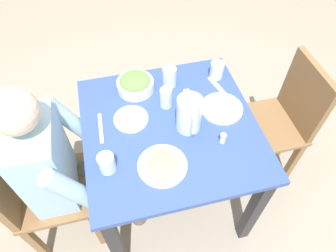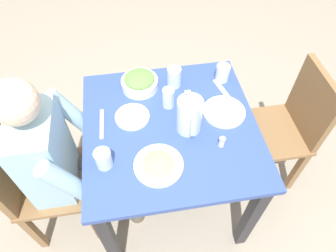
% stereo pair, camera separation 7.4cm
% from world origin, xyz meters
% --- Properties ---
extents(ground_plane, '(8.00, 8.00, 0.00)m').
position_xyz_m(ground_plane, '(0.00, 0.00, 0.00)').
color(ground_plane, gray).
extents(dining_table, '(0.86, 0.86, 0.75)m').
position_xyz_m(dining_table, '(0.00, 0.00, 0.62)').
color(dining_table, '#334C99').
rests_on(dining_table, ground_plane).
extents(chair_near, '(0.40, 0.40, 0.88)m').
position_xyz_m(chair_near, '(0.04, -0.73, 0.50)').
color(chair_near, olive).
rests_on(chair_near, ground_plane).
extents(chair_far, '(0.40, 0.40, 0.88)m').
position_xyz_m(chair_far, '(-0.09, 0.73, 0.50)').
color(chair_far, olive).
rests_on(chair_far, ground_plane).
extents(diner_near, '(0.48, 0.53, 1.17)m').
position_xyz_m(diner_near, '(0.04, -0.52, 0.64)').
color(diner_near, '#9EC6E0').
rests_on(diner_near, ground_plane).
extents(water_pitcher, '(0.16, 0.12, 0.19)m').
position_xyz_m(water_pitcher, '(0.03, 0.08, 0.85)').
color(water_pitcher, silver).
rests_on(water_pitcher, dining_table).
extents(salad_bowl, '(0.20, 0.20, 0.09)m').
position_xyz_m(salad_bowl, '(-0.29, -0.12, 0.80)').
color(salad_bowl, white).
rests_on(salad_bowl, dining_table).
extents(plate_beans, '(0.22, 0.22, 0.04)m').
position_xyz_m(plate_beans, '(-0.04, 0.28, 0.77)').
color(plate_beans, white).
rests_on(plate_beans, dining_table).
extents(plate_yoghurt, '(0.17, 0.17, 0.04)m').
position_xyz_m(plate_yoghurt, '(-0.08, -0.18, 0.77)').
color(plate_yoghurt, white).
rests_on(plate_yoghurt, dining_table).
extents(plate_fries, '(0.22, 0.22, 0.04)m').
position_xyz_m(plate_fries, '(0.22, -0.09, 0.77)').
color(plate_fries, white).
rests_on(plate_fries, dining_table).
extents(water_glass_far_left, '(0.08, 0.08, 0.09)m').
position_xyz_m(water_glass_far_left, '(-0.28, 0.34, 0.80)').
color(water_glass_far_left, silver).
rests_on(water_glass_far_left, dining_table).
extents(water_glass_center, '(0.07, 0.07, 0.09)m').
position_xyz_m(water_glass_center, '(0.17, -0.33, 0.80)').
color(water_glass_center, silver).
rests_on(water_glass_center, dining_table).
extents(water_glass_near_left, '(0.08, 0.08, 0.11)m').
position_xyz_m(water_glass_near_left, '(-0.28, 0.07, 0.81)').
color(water_glass_near_left, silver).
rests_on(water_glass_near_left, dining_table).
extents(water_glass_far_right, '(0.06, 0.06, 0.11)m').
position_xyz_m(water_glass_far_right, '(-0.14, 0.01, 0.81)').
color(water_glass_far_right, silver).
rests_on(water_glass_far_right, dining_table).
extents(salt_shaker, '(0.03, 0.03, 0.05)m').
position_xyz_m(salt_shaker, '(0.16, 0.22, 0.78)').
color(salt_shaker, white).
rests_on(salt_shaker, dining_table).
extents(fork_near, '(0.17, 0.07, 0.01)m').
position_xyz_m(fork_near, '(-0.20, 0.32, 0.76)').
color(fork_near, silver).
rests_on(fork_near, dining_table).
extents(knife_near, '(0.19, 0.02, 0.01)m').
position_xyz_m(knife_near, '(-0.06, -0.34, 0.76)').
color(knife_near, silver).
rests_on(knife_near, dining_table).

